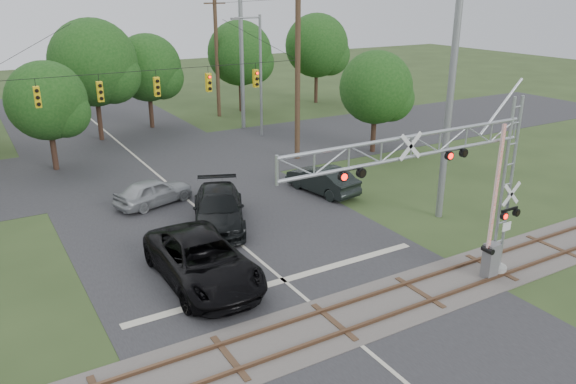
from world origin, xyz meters
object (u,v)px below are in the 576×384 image
sedan_silver (154,192)px  crossing_gantry (451,182)px  car_dark (219,209)px  streetlight (259,70)px  traffic_signal_span (172,85)px  pickup_black (203,260)px

sedan_silver → crossing_gantry: bearing=-173.0°
crossing_gantry → sedan_silver: size_ratio=2.51×
car_dark → streetlight: size_ratio=0.65×
traffic_signal_span → car_dark: bearing=-96.0°
crossing_gantry → car_dark: size_ratio=1.80×
car_dark → sedan_silver: bearing=135.5°
crossing_gantry → traffic_signal_span: traffic_signal_span is taller
streetlight → sedan_silver: bearing=-138.8°
crossing_gantry → sedan_silver: 16.56m
car_dark → streetlight: streetlight is taller
crossing_gantry → traffic_signal_span: (-3.76, 18.36, 1.24)m
crossing_gantry → traffic_signal_span: 18.78m
pickup_black → streetlight: bearing=57.0°
crossing_gantry → pickup_black: bearing=143.9°
crossing_gantry → pickup_black: size_ratio=1.61×
traffic_signal_span → streetlight: bearing=36.7°
traffic_signal_span → streetlight: 11.61m
car_dark → crossing_gantry: bearing=-43.4°
traffic_signal_span → sedan_silver: 6.72m
pickup_black → sedan_silver: pickup_black is taller
sedan_silver → streetlight: (12.00, 10.51, 4.44)m
car_dark → streetlight: bearing=78.5°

